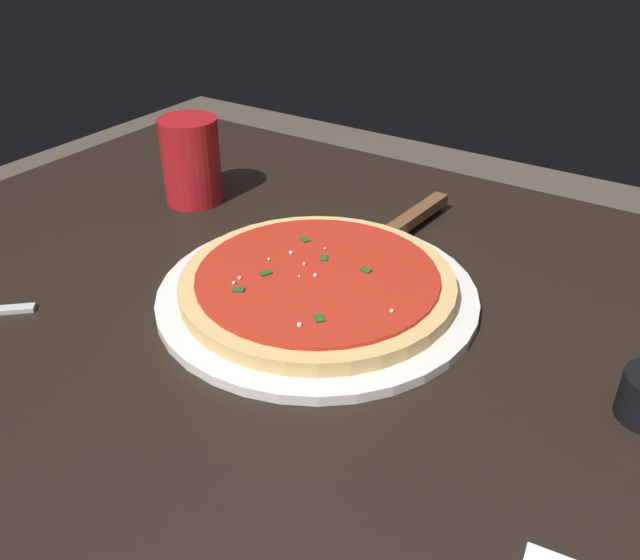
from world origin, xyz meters
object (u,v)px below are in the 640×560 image
(cup_tall_drink, at_px, (191,161))
(serving_plate, at_px, (320,292))
(pizza_server, at_px, (400,228))
(pizza, at_px, (320,280))

(cup_tall_drink, bearing_deg, serving_plate, -21.52)
(serving_plate, xyz_separation_m, cup_tall_drink, (-0.28, 0.11, 0.05))
(serving_plate, xyz_separation_m, pizza_server, (0.01, 0.16, 0.01))
(pizza, height_order, pizza_server, pizza)
(pizza_server, bearing_deg, cup_tall_drink, -169.75)
(serving_plate, relative_size, pizza_server, 1.51)
(pizza, bearing_deg, serving_plate, 64.41)
(pizza, bearing_deg, cup_tall_drink, 158.47)
(pizza, bearing_deg, pizza_server, 86.21)
(serving_plate, bearing_deg, pizza, -115.59)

